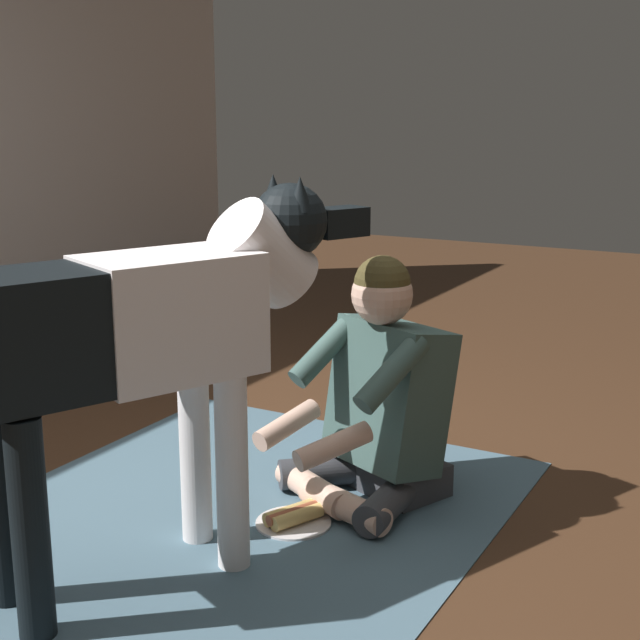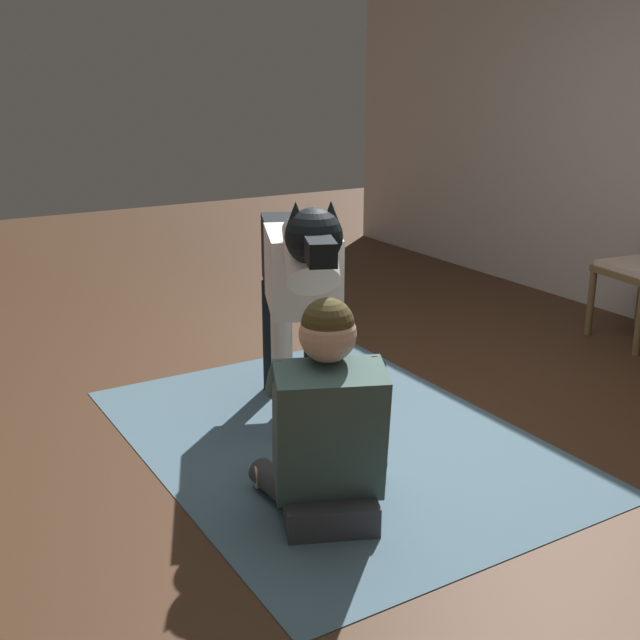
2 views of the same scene
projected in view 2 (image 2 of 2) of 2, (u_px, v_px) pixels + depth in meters
ground_plane at (367, 437)px, 3.72m from camera, size 13.52×13.52×0.00m
area_rug at (333, 439)px, 3.70m from camera, size 2.25×1.65×0.01m
person_sitting_on_floor at (327, 428)px, 2.98m from camera, size 0.72×0.62×0.86m
large_dog at (301, 274)px, 3.67m from camera, size 1.35×0.68×1.15m
hot_dog_on_plate at (315, 462)px, 3.43m from camera, size 0.25×0.25×0.06m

